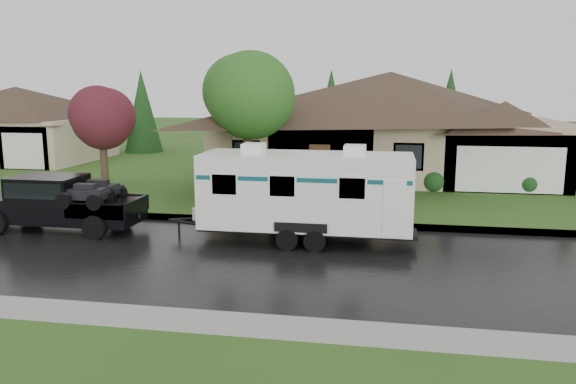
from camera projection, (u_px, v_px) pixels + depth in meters
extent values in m
plane|color=#2E551A|center=(325.00, 243.00, 18.08)|extent=(140.00, 140.00, 0.00)
cube|color=black|center=(317.00, 261.00, 16.15)|extent=(140.00, 8.00, 0.01)
cube|color=gray|center=(331.00, 224.00, 20.25)|extent=(140.00, 0.50, 0.15)
cube|color=#2E551A|center=(353.00, 172.00, 32.59)|extent=(140.00, 26.00, 0.15)
cube|color=tan|center=(389.00, 147.00, 30.99)|extent=(18.00, 10.00, 3.00)
pyramid|color=#35281D|center=(391.00, 72.00, 30.23)|extent=(19.44, 10.80, 2.60)
cube|color=tan|center=(501.00, 159.00, 27.20)|extent=(5.76, 4.00, 2.70)
cube|color=#BFAF8E|center=(20.00, 139.00, 37.01)|extent=(10.00, 8.00, 2.80)
pyramid|color=#35281D|center=(15.00, 87.00, 36.38)|extent=(10.80, 8.64, 2.00)
cube|color=#BFAF8E|center=(43.00, 145.00, 34.59)|extent=(3.20, 4.00, 2.52)
cylinder|color=#382B1E|center=(248.00, 165.00, 24.78)|extent=(0.42, 0.42, 2.76)
sphere|color=#336E24|center=(247.00, 96.00, 24.22)|extent=(3.82, 3.82, 3.82)
cylinder|color=#382B1E|center=(104.00, 166.00, 26.97)|extent=(0.36, 0.36, 2.12)
sphere|color=#551A24|center=(101.00, 117.00, 26.54)|extent=(2.93, 2.93, 2.93)
sphere|color=#143814|center=(259.00, 175.00, 27.70)|extent=(1.00, 1.00, 1.00)
sphere|color=#143814|center=(344.00, 177.00, 26.98)|extent=(1.00, 1.00, 1.00)
sphere|color=#143814|center=(433.00, 180.00, 26.27)|extent=(1.00, 1.00, 1.00)
sphere|color=#143814|center=(528.00, 182.00, 25.56)|extent=(1.00, 1.00, 1.00)
cube|color=black|center=(60.00, 209.00, 19.59)|extent=(5.71, 1.90, 0.82)
cube|color=black|center=(5.00, 200.00, 19.89)|extent=(1.52, 1.86, 0.33)
cube|color=black|center=(48.00, 188.00, 19.52)|extent=(2.29, 1.79, 0.86)
cube|color=black|center=(48.00, 187.00, 19.51)|extent=(2.10, 1.83, 0.52)
cube|color=black|center=(107.00, 206.00, 19.24)|extent=(2.10, 1.81, 0.06)
cylinder|color=black|center=(30.00, 211.00, 20.86)|extent=(0.80, 0.30, 0.80)
cylinder|color=black|center=(95.00, 227.00, 18.44)|extent=(0.80, 0.30, 0.80)
cylinder|color=black|center=(121.00, 215.00, 20.25)|extent=(0.80, 0.30, 0.80)
cube|color=white|center=(306.00, 190.00, 17.94)|extent=(6.67, 2.29, 2.33)
cube|color=black|center=(306.00, 230.00, 18.18)|extent=(7.05, 1.14, 0.13)
cube|color=#0C4A55|center=(306.00, 174.00, 17.84)|extent=(6.53, 2.31, 0.13)
cube|color=white|center=(254.00, 148.00, 17.98)|extent=(0.67, 0.76, 0.30)
cube|color=white|center=(355.00, 150.00, 17.44)|extent=(0.67, 0.76, 0.30)
cylinder|color=black|center=(287.00, 240.00, 17.17)|extent=(0.67, 0.23, 0.67)
cylinder|color=black|center=(298.00, 223.00, 19.35)|extent=(0.67, 0.23, 0.67)
cylinder|color=black|center=(315.00, 241.00, 17.03)|extent=(0.67, 0.23, 0.67)
cylinder|color=black|center=(323.00, 224.00, 19.20)|extent=(0.67, 0.23, 0.67)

